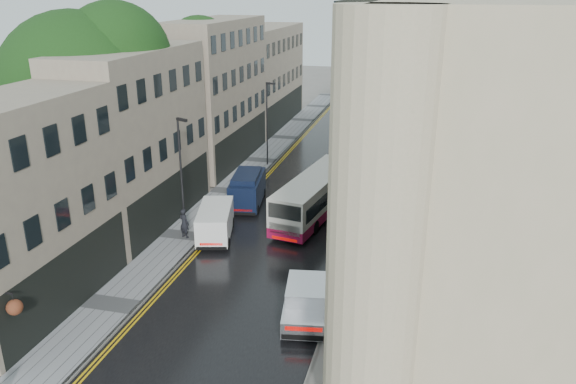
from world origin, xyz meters
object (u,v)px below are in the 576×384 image
at_px(white_lorry, 337,158).
at_px(tree_far, 177,93).
at_px(white_van, 197,233).
at_px(navy_van, 230,196).
at_px(pedestrian, 184,223).
at_px(silver_hatchback, 284,318).
at_px(lamp_post_near, 182,179).
at_px(lamp_post_far, 267,125).
at_px(tree_near, 82,118).
at_px(cream_bus, 283,208).

bearing_deg(white_lorry, tree_far, 173.73).
height_order(white_van, navy_van, navy_van).
bearing_deg(pedestrian, silver_hatchback, 153.50).
distance_m(navy_van, pedestrian, 4.82).
relative_size(white_van, lamp_post_near, 0.60).
xyz_separation_m(white_lorry, lamp_post_far, (-6.53, 3.05, 1.57)).
bearing_deg(tree_far, white_lorry, -5.74).
distance_m(tree_near, silver_hatchback, 18.98).
xyz_separation_m(tree_far, silver_hatchback, (15.04, -22.40, -5.35)).
relative_size(tree_near, navy_van, 2.83).
xyz_separation_m(silver_hatchback, lamp_post_far, (-7.76, 24.05, 2.76)).
bearing_deg(cream_bus, pedestrian, -141.58).
bearing_deg(lamp_post_near, cream_bus, 51.47).
bearing_deg(navy_van, lamp_post_near, -116.50).
height_order(silver_hatchback, navy_van, navy_van).
bearing_deg(navy_van, white_lorry, 44.73).
bearing_deg(silver_hatchback, white_lorry, 84.22).
relative_size(cream_bus, lamp_post_near, 1.40).
height_order(navy_van, lamp_post_near, lamp_post_near).
xyz_separation_m(tree_near, white_van, (8.20, -2.12, -5.93)).
height_order(cream_bus, white_van, cream_bus).
bearing_deg(tree_near, cream_bus, 8.99).
distance_m(tree_far, navy_van, 13.27).
height_order(tree_far, lamp_post_near, tree_far).
relative_size(navy_van, lamp_post_far, 0.70).
xyz_separation_m(pedestrian, lamp_post_far, (0.68, 15.72, 2.59)).
bearing_deg(pedestrian, cream_bus, -132.93).
bearing_deg(lamp_post_far, lamp_post_near, -82.22).
relative_size(pedestrian, lamp_post_near, 0.25).
height_order(tree_far, silver_hatchback, tree_far).
distance_m(white_lorry, pedestrian, 14.62).
xyz_separation_m(silver_hatchback, white_van, (-7.14, 7.27, 0.14)).
bearing_deg(cream_bus, tree_far, 146.94).
bearing_deg(navy_van, tree_near, -165.51).
bearing_deg(tree_far, navy_van, -50.07).
bearing_deg(pedestrian, lamp_post_far, -74.38).
relative_size(white_lorry, lamp_post_near, 1.06).
bearing_deg(white_lorry, white_van, -113.79).
bearing_deg(tree_far, white_van, -62.42).
distance_m(white_lorry, lamp_post_far, 7.38).
height_order(silver_hatchback, pedestrian, pedestrian).
height_order(silver_hatchback, lamp_post_near, lamp_post_near).
xyz_separation_m(cream_bus, white_lorry, (1.76, 9.66, 0.65)).
bearing_deg(lamp_post_far, silver_hatchback, -61.52).
relative_size(navy_van, pedestrian, 2.64).
height_order(cream_bus, navy_van, cream_bus).
relative_size(navy_van, lamp_post_near, 0.66).
distance_m(cream_bus, silver_hatchback, 11.75).
relative_size(white_lorry, navy_van, 1.60).
bearing_deg(tree_near, tree_far, 88.68).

